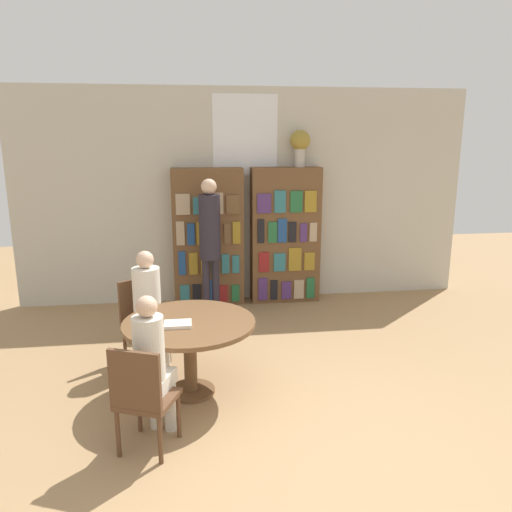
# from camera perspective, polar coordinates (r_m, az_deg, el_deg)

# --- Properties ---
(ground_plane) EXTENTS (16.00, 16.00, 0.00)m
(ground_plane) POSITION_cam_1_polar(r_m,az_deg,el_deg) (4.04, 5.72, -21.90)
(ground_plane) COLOR #9E7A51
(wall_back) EXTENTS (6.40, 0.07, 3.00)m
(wall_back) POSITION_cam_1_polar(r_m,az_deg,el_deg) (7.15, -1.23, 6.86)
(wall_back) COLOR beige
(wall_back) RESTS_ON ground_plane
(bookshelf_left) EXTENTS (0.97, 0.34, 1.92)m
(bookshelf_left) POSITION_cam_1_polar(r_m,az_deg,el_deg) (7.00, -5.48, 2.11)
(bookshelf_left) COLOR brown
(bookshelf_left) RESTS_ON ground_plane
(bookshelf_right) EXTENTS (0.97, 0.34, 1.92)m
(bookshelf_right) POSITION_cam_1_polar(r_m,az_deg,el_deg) (7.13, 3.35, 2.35)
(bookshelf_right) COLOR brown
(bookshelf_right) RESTS_ON ground_plane
(flower_vase) EXTENTS (0.28, 0.28, 0.50)m
(flower_vase) POSITION_cam_1_polar(r_m,az_deg,el_deg) (7.04, 5.05, 12.68)
(flower_vase) COLOR #B7AD9E
(flower_vase) RESTS_ON bookshelf_right
(reading_table) EXTENTS (1.21, 1.21, 0.71)m
(reading_table) POSITION_cam_1_polar(r_m,az_deg,el_deg) (4.63, -7.61, -8.72)
(reading_table) COLOR brown
(reading_table) RESTS_ON ground_plane
(chair_near_camera) EXTENTS (0.52, 0.52, 0.87)m
(chair_near_camera) POSITION_cam_1_polar(r_m,az_deg,el_deg) (3.91, -12.85, -15.22)
(chair_near_camera) COLOR brown
(chair_near_camera) RESTS_ON ground_plane
(chair_left_side) EXTENTS (0.55, 0.55, 0.87)m
(chair_left_side) POSITION_cam_1_polar(r_m,az_deg,el_deg) (5.44, -12.91, -6.77)
(chair_left_side) COLOR brown
(chair_left_side) RESTS_ON ground_plane
(seated_reader_left) EXTENTS (0.41, 0.42, 1.22)m
(seated_reader_left) POSITION_cam_1_polar(r_m,az_deg,el_deg) (5.23, -12.14, -5.13)
(seated_reader_left) COLOR silver
(seated_reader_left) RESTS_ON ground_plane
(seated_reader_right) EXTENTS (0.34, 0.39, 1.20)m
(seated_reader_right) POSITION_cam_1_polar(r_m,az_deg,el_deg) (3.97, -11.76, -11.69)
(seated_reader_right) COLOR beige
(seated_reader_right) RESTS_ON ground_plane
(librarian_standing) EXTENTS (0.28, 0.55, 1.82)m
(librarian_standing) POSITION_cam_1_polar(r_m,az_deg,el_deg) (6.49, -5.29, 2.52)
(librarian_standing) COLOR #28232D
(librarian_standing) RESTS_ON ground_plane
(open_book_on_table) EXTENTS (0.24, 0.18, 0.03)m
(open_book_on_table) POSITION_cam_1_polar(r_m,az_deg,el_deg) (4.49, -8.93, -7.71)
(open_book_on_table) COLOR silver
(open_book_on_table) RESTS_ON reading_table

